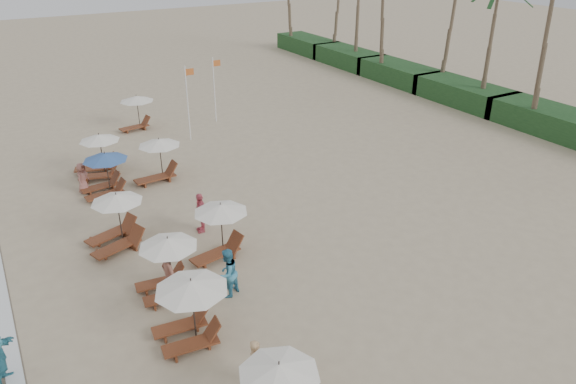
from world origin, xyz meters
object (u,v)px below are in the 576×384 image
lounger_station_2 (165,266)px  inland_station_1 (157,158)px  lounger_station_5 (97,158)px  beachgoer_far_a (201,213)px  lounger_station_3 (114,223)px  inland_station_0 (218,228)px  flag_pole_near (188,100)px  beachgoer_mid_a (227,273)px  beachgoer_mid_b (170,270)px  lounger_station_4 (103,174)px  inland_station_2 (135,109)px  lounger_station_1 (188,309)px  beachgoer_near (257,365)px  beachgoer_far_b (82,178)px

lounger_station_2 → inland_station_1: size_ratio=0.84×
lounger_station_5 → beachgoer_far_a: size_ratio=1.44×
lounger_station_2 → lounger_station_3: 4.42m
inland_station_1 → inland_station_0: bearing=-91.6°
inland_station_0 → flag_pole_near: bearing=73.5°
lounger_station_3 → beachgoer_mid_a: (2.67, -5.55, -0.12)m
inland_station_0 → beachgoer_mid_b: 2.82m
beachgoer_far_a → flag_pole_near: 11.99m
lounger_station_4 → lounger_station_5: size_ratio=0.95×
inland_station_1 → inland_station_2: 8.86m
lounger_station_3 → flag_pole_near: (7.45, 10.55, 1.55)m
beachgoer_mid_b → flag_pole_near: flag_pole_near is taller
lounger_station_1 → beachgoer_mid_a: size_ratio=1.34×
lounger_station_5 → beachgoer_mid_a: (1.61, -13.27, -0.10)m
lounger_station_1 → lounger_station_5: lounger_station_5 is taller
inland_station_0 → beachgoer_near: size_ratio=1.67×
lounger_station_2 → inland_station_1: 10.30m
lounger_station_3 → beachgoer_mid_b: bearing=-77.0°
inland_station_0 → beachgoer_far_b: 9.71m
beachgoer_far_b → beachgoer_near: bearing=-133.2°
flag_pole_near → lounger_station_2: bearing=-114.1°
lounger_station_2 → lounger_station_5: bearing=88.7°
inland_station_1 → flag_pole_near: flag_pole_near is taller
inland_station_2 → beachgoer_far_a: (-1.48, -14.97, -0.46)m
lounger_station_1 → lounger_station_2: lounger_station_2 is taller
inland_station_1 → inland_station_2: bearing=81.0°
inland_station_1 → beachgoer_far_a: bearing=-90.8°
lounger_station_1 → beachgoer_far_a: (3.02, 6.43, -0.32)m
lounger_station_5 → beachgoer_far_a: (2.54, -8.40, -0.13)m
lounger_station_1 → beachgoer_near: bearing=-72.1°
lounger_station_1 → lounger_station_4: lounger_station_1 is taller
lounger_station_2 → beachgoer_mid_b: lounger_station_2 is taller
beachgoer_mid_b → lounger_station_5: bearing=-11.1°
beachgoer_far_b → flag_pole_near: size_ratio=0.34×
lounger_station_1 → inland_station_0: 5.06m
flag_pole_near → beachgoer_mid_a: bearing=-106.6°
lounger_station_3 → flag_pole_near: bearing=54.8°
beachgoer_far_a → beachgoer_mid_a: bearing=-1.0°
beachgoer_near → beachgoer_mid_a: size_ratio=0.88×
beachgoer_mid_a → flag_pole_near: size_ratio=0.40×
beachgoer_mid_b → beachgoer_far_a: size_ratio=0.93×
lounger_station_5 → inland_station_1: lounger_station_5 is taller
lounger_station_3 → inland_station_0: size_ratio=0.94×
inland_station_0 → beachgoer_mid_a: size_ratio=1.47×
inland_station_2 → beachgoer_far_a: 15.05m
lounger_station_3 → inland_station_1: lounger_station_3 is taller
inland_station_1 → beachgoer_mid_a: inland_station_1 is taller
inland_station_0 → beachgoer_far_b: bearing=111.4°
beachgoer_near → flag_pole_near: (5.92, 20.59, 1.78)m
inland_station_0 → beachgoer_mid_b: size_ratio=1.63×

